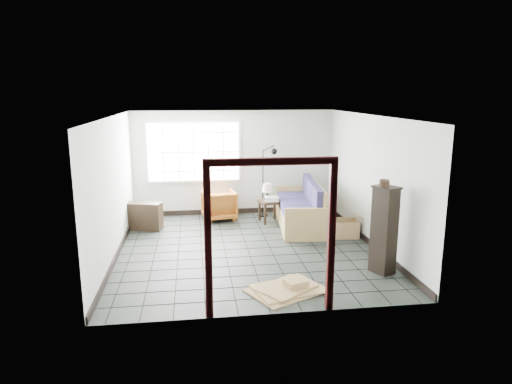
{
  "coord_description": "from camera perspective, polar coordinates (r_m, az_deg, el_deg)",
  "views": [
    {
      "loc": [
        -1.01,
        -8.53,
        3.04
      ],
      "look_at": [
        0.21,
        0.3,
        1.08
      ],
      "focal_mm": 32.0,
      "sensor_mm": 36.0,
      "label": 1
    }
  ],
  "objects": [
    {
      "name": "armchair",
      "position": [
        11.1,
        -4.65,
        -1.45
      ],
      "size": [
        0.86,
        0.82,
        0.78
      ],
      "primitive_type": "imported",
      "rotation": [
        0.0,
        0.0,
        3.3
      ],
      "color": "#8E4814",
      "rests_on": "ground"
    },
    {
      "name": "side_table",
      "position": [
        10.81,
        1.76,
        -1.53
      ],
      "size": [
        0.57,
        0.57,
        0.53
      ],
      "rotation": [
        0.0,
        0.0,
        0.2
      ],
      "color": "black",
      "rests_on": "ground"
    },
    {
      "name": "ground",
      "position": [
        9.11,
        -1.08,
        -7.09
      ],
      "size": [
        5.5,
        5.5,
        0.0
      ],
      "primitive_type": "plane",
      "color": "black",
      "rests_on": "ground"
    },
    {
      "name": "doorway_trim",
      "position": [
        6.14,
        1.88,
        -3.28
      ],
      "size": [
        1.8,
        0.08,
        2.2
      ],
      "color": "#370C0D",
      "rests_on": "ground"
    },
    {
      "name": "open_box",
      "position": [
        9.98,
        10.96,
        -4.46
      ],
      "size": [
        0.91,
        0.48,
        0.5
      ],
      "rotation": [
        0.0,
        0.0,
        -0.05
      ],
      "color": "olive",
      "rests_on": "ground"
    },
    {
      "name": "console_shelf",
      "position": [
        10.56,
        -13.83,
        -2.95
      ],
      "size": [
        0.85,
        0.53,
        0.62
      ],
      "rotation": [
        0.0,
        0.0,
        -0.29
      ],
      "color": "black",
      "rests_on": "ground"
    },
    {
      "name": "floor_lamp",
      "position": [
        11.23,
        1.54,
        1.67
      ],
      "size": [
        0.48,
        0.31,
        1.78
      ],
      "rotation": [
        0.0,
        0.0,
        0.05
      ],
      "color": "black",
      "rests_on": "ground"
    },
    {
      "name": "cardboard_pile",
      "position": [
        7.29,
        4.0,
        -11.91
      ],
      "size": [
        1.37,
        1.23,
        0.17
      ],
      "rotation": [
        0.0,
        0.0,
        0.42
      ],
      "color": "olive",
      "rests_on": "ground"
    },
    {
      "name": "futon_sofa",
      "position": [
        10.58,
        5.8,
        -2.24
      ],
      "size": [
        1.12,
        2.43,
        1.04
      ],
      "rotation": [
        0.0,
        0.0,
        -0.1
      ],
      "color": "olive",
      "rests_on": "ground"
    },
    {
      "name": "tall_shelf",
      "position": [
        8.02,
        15.72,
        -4.51
      ],
      "size": [
        0.46,
        0.51,
        1.51
      ],
      "rotation": [
        0.0,
        0.0,
        0.43
      ],
      "color": "black",
      "rests_on": "ground"
    },
    {
      "name": "pot",
      "position": [
        7.75,
        15.75,
        1.03
      ],
      "size": [
        0.18,
        0.18,
        0.12
      ],
      "rotation": [
        0.0,
        0.0,
        -0.08
      ],
      "color": "black",
      "rests_on": "tall_shelf"
    },
    {
      "name": "window_panel",
      "position": [
        11.32,
        -7.81,
        4.98
      ],
      "size": [
        2.32,
        0.08,
        1.52
      ],
      "color": "silver",
      "rests_on": "ground"
    },
    {
      "name": "projector",
      "position": [
        10.7,
        1.95,
        -0.85
      ],
      "size": [
        0.33,
        0.26,
        0.11
      ],
      "rotation": [
        0.0,
        0.0,
        -0.07
      ],
      "color": "silver",
      "rests_on": "side_table"
    },
    {
      "name": "table_lamp",
      "position": [
        10.79,
        1.42,
        0.45
      ],
      "size": [
        0.26,
        0.26,
        0.39
      ],
      "rotation": [
        0.0,
        0.0,
        0.03
      ],
      "color": "black",
      "rests_on": "side_table"
    },
    {
      "name": "room_shell",
      "position": [
        8.72,
        -1.15,
        3.43
      ],
      "size": [
        5.02,
        5.52,
        2.61
      ],
      "color": "beige",
      "rests_on": "ground"
    }
  ]
}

